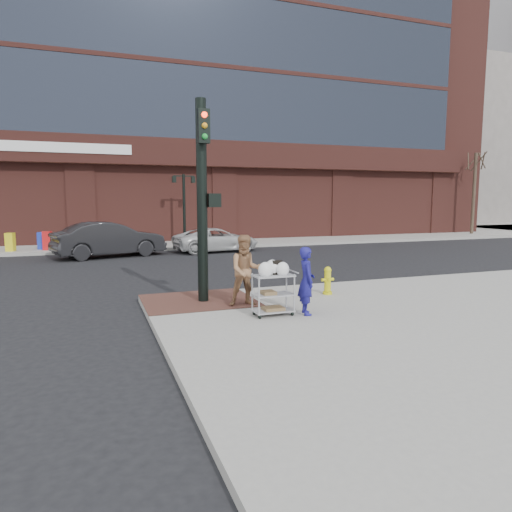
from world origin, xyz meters
name	(u,v)px	position (x,y,z in m)	size (l,w,h in m)	color
ground	(231,312)	(0.00, 0.00, 0.00)	(220.00, 220.00, 0.00)	black
sidewalk_far	(259,226)	(12.50, 32.00, 0.07)	(65.00, 36.00, 0.15)	gray
brick_curb_ramp	(199,300)	(-0.60, 0.90, 0.16)	(2.80, 2.40, 0.01)	#523126
bank_building	(182,68)	(5.00, 31.00, 14.15)	(42.00, 26.00, 28.00)	#5D2B24
filler_block	(442,150)	(40.00, 38.00, 9.00)	(14.00, 20.00, 18.00)	slate
bare_tree_a	(476,151)	(24.00, 16.50, 6.27)	(1.80, 1.80, 7.20)	#382B21
lamp_post	(184,201)	(2.00, 16.00, 2.62)	(1.32, 0.22, 4.00)	black
traffic_signal_pole	(203,195)	(-0.48, 0.77, 2.83)	(0.61, 0.51, 5.00)	black
woman_blue	(306,281)	(1.37, -1.29, 0.91)	(0.56, 0.37, 1.53)	navy
pedestrian_tan	(246,270)	(0.37, -0.03, 1.01)	(0.84, 0.66, 1.73)	#956946
sedan_dark	(109,239)	(-2.32, 12.26, 0.84)	(1.78, 5.09, 1.68)	black
minivan_white	(216,240)	(3.03, 12.70, 0.62)	(2.06, 4.46, 1.24)	silver
utility_cart	(273,291)	(0.63, -1.14, 0.71)	(0.90, 0.51, 1.24)	#949599
fire_hydrant	(328,280)	(2.89, 0.48, 0.54)	(0.36, 0.25, 0.76)	#CDC811
newsbox_red	(47,241)	(-5.25, 15.08, 0.63)	(0.40, 0.36, 0.96)	red
newsbox_yellow	(10,242)	(-6.94, 15.05, 0.61)	(0.39, 0.35, 0.92)	yellow
newsbox_blue	(42,241)	(-5.54, 15.51, 0.59)	(0.37, 0.34, 0.88)	#1B34B4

